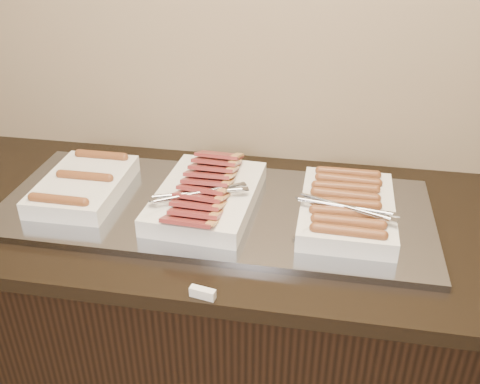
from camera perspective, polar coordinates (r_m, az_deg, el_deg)
name	(u,v)px	position (r m, az deg, el deg)	size (l,w,h in m)	color
counter	(216,328)	(1.79, -2.60, -14.28)	(2.06, 0.76, 0.90)	black
warming_tray	(214,208)	(1.51, -2.75, -1.73)	(1.20, 0.50, 0.02)	gray
dish_left	(84,185)	(1.61, -16.33, 0.74)	(0.23, 0.34, 0.07)	white
dish_center	(206,195)	(1.49, -3.60, -0.27)	(0.28, 0.42, 0.10)	white
dish_right	(347,208)	(1.45, 11.31, -1.67)	(0.27, 0.37, 0.08)	white
label_holder	(203,293)	(1.21, -4.01, -10.70)	(0.06, 0.02, 0.02)	white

